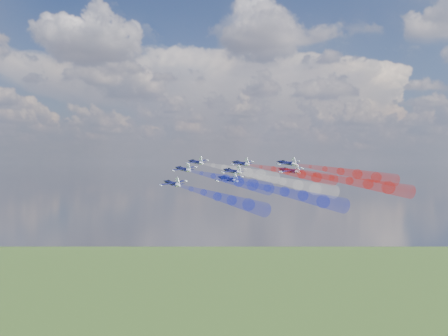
% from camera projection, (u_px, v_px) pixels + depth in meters
% --- Properties ---
extents(jet_lead, '(13.53, 13.58, 4.96)m').
position_uv_depth(jet_lead, '(196.00, 162.00, 187.52)').
color(jet_lead, black).
extents(trail_lead, '(32.20, 28.80, 7.92)m').
position_uv_depth(trail_lead, '(236.00, 170.00, 167.14)').
color(trail_lead, silver).
extents(jet_inner_left, '(13.53, 13.58, 4.96)m').
position_uv_depth(jet_inner_left, '(183.00, 169.00, 170.80)').
color(jet_inner_left, black).
extents(trail_inner_left, '(32.20, 28.80, 7.92)m').
position_uv_depth(trail_inner_left, '(225.00, 179.00, 150.41)').
color(trail_inner_left, '#1824D2').
extents(jet_inner_right, '(13.53, 13.58, 4.96)m').
position_uv_depth(jet_inner_right, '(241.00, 163.00, 183.43)').
color(jet_inner_right, black).
extents(trail_inner_right, '(32.20, 28.80, 7.92)m').
position_uv_depth(trail_inner_right, '(287.00, 172.00, 163.05)').
color(trail_inner_right, red).
extents(jet_outer_left, '(13.53, 13.58, 4.96)m').
position_uv_depth(jet_outer_left, '(172.00, 183.00, 155.80)').
color(jet_outer_left, black).
extents(trail_outer_left, '(32.20, 28.80, 7.92)m').
position_uv_depth(trail_outer_left, '(217.00, 196.00, 135.42)').
color(trail_outer_left, '#1824D2').
extents(jet_center_third, '(13.53, 13.58, 4.96)m').
position_uv_depth(jet_center_third, '(232.00, 171.00, 167.06)').
color(jet_center_third, black).
extents(trail_center_third, '(32.20, 28.80, 7.92)m').
position_uv_depth(trail_center_third, '(283.00, 181.00, 146.68)').
color(trail_center_third, silver).
extents(jet_outer_right, '(13.53, 13.58, 4.96)m').
position_uv_depth(jet_outer_right, '(287.00, 163.00, 177.64)').
color(jet_outer_right, black).
extents(trail_outer_right, '(32.20, 28.80, 7.92)m').
position_uv_depth(trail_outer_right, '(341.00, 171.00, 157.26)').
color(trail_outer_right, red).
extents(jet_rear_left, '(13.53, 13.58, 4.96)m').
position_uv_depth(jet_rear_left, '(228.00, 179.00, 149.85)').
color(jet_rear_left, black).
extents(trail_rear_left, '(32.20, 28.80, 7.92)m').
position_uv_depth(trail_rear_left, '(284.00, 192.00, 129.47)').
color(trail_rear_left, '#1824D2').
extents(jet_rear_right, '(13.53, 13.58, 4.96)m').
position_uv_depth(jet_rear_right, '(290.00, 171.00, 163.40)').
color(jet_rear_right, black).
extents(trail_rear_right, '(32.20, 28.80, 7.92)m').
position_uv_depth(trail_rear_right, '(349.00, 181.00, 143.01)').
color(trail_rear_right, red).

